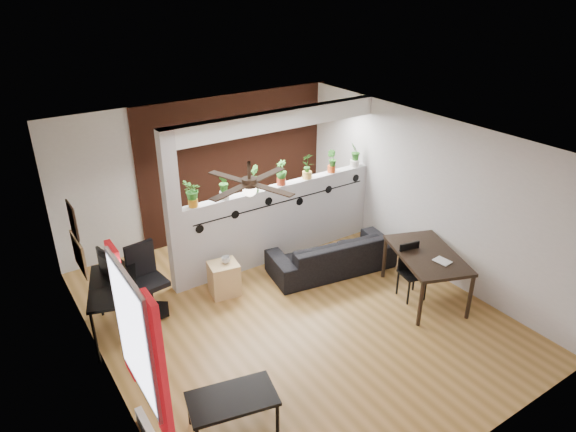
{
  "coord_description": "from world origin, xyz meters",
  "views": [
    {
      "loc": [
        -3.48,
        -5.14,
        4.57
      ],
      "look_at": [
        0.33,
        0.6,
        1.25
      ],
      "focal_mm": 32.0,
      "sensor_mm": 36.0,
      "label": 1
    }
  ],
  "objects": [
    {
      "name": "potted_plant_1",
      "position": [
        -0.25,
        1.5,
        1.58
      ],
      "size": [
        0.22,
        0.25,
        0.43
      ],
      "color": "silver",
      "rests_on": "partition_wall"
    },
    {
      "name": "potted_plant_5",
      "position": [
        1.85,
        1.5,
        1.56
      ],
      "size": [
        0.21,
        0.23,
        0.4
      ],
      "color": "#E14F1A",
      "rests_on": "partition_wall"
    },
    {
      "name": "potted_plant_4",
      "position": [
        1.33,
        1.5,
        1.59
      ],
      "size": [
        0.25,
        0.21,
        0.45
      ],
      "color": "#EDB753",
      "rests_on": "partition_wall"
    },
    {
      "name": "ceiling_fan",
      "position": [
        -0.8,
        -0.3,
        2.31
      ],
      "size": [
        1.19,
        1.19,
        0.43
      ],
      "color": "black",
      "rests_on": "room_shell"
    },
    {
      "name": "potted_plant_2",
      "position": [
        0.27,
        1.5,
        1.58
      ],
      "size": [
        0.27,
        0.29,
        0.44
      ],
      "color": "#3F8731",
      "rests_on": "partition_wall"
    },
    {
      "name": "cube_shelf",
      "position": [
        -0.58,
        1.0,
        0.27
      ],
      "size": [
        0.49,
        0.45,
        0.53
      ],
      "primitive_type": "cube",
      "rotation": [
        0.0,
        0.0,
        -0.16
      ],
      "color": "tan",
      "rests_on": "ground"
    },
    {
      "name": "brick_panel",
      "position": [
        0.8,
        2.97,
        1.3
      ],
      "size": [
        3.9,
        0.05,
        2.6
      ],
      "primitive_type": "cube",
      "color": "#A34A2F",
      "rests_on": "ground"
    },
    {
      "name": "framed_art",
      "position": [
        -2.58,
        0.9,
        1.85
      ],
      "size": [
        0.03,
        0.34,
        0.44
      ],
      "color": "#8C7259",
      "rests_on": "room_shell"
    },
    {
      "name": "ceiling_header",
      "position": [
        0.8,
        1.5,
        2.45
      ],
      "size": [
        3.6,
        0.18,
        0.3
      ],
      "primitive_type": "cube",
      "color": "white",
      "rests_on": "room_shell"
    },
    {
      "name": "book",
      "position": [
        1.83,
        -1.06,
        0.77
      ],
      "size": [
        0.2,
        0.25,
        0.02
      ],
      "primitive_type": "imported",
      "rotation": [
        0.0,
        0.0,
        0.1
      ],
      "color": "gray",
      "rests_on": "dining_table"
    },
    {
      "name": "potted_plant_6",
      "position": [
        2.38,
        1.5,
        1.59
      ],
      "size": [
        0.29,
        0.27,
        0.45
      ],
      "color": "silver",
      "rests_on": "partition_wall"
    },
    {
      "name": "vine_decal",
      "position": [
        0.8,
        1.4,
        1.08
      ],
      "size": [
        3.31,
        0.01,
        0.3
      ],
      "color": "black",
      "rests_on": "partition_wall"
    },
    {
      "name": "window_assembly",
      "position": [
        -2.56,
        -1.2,
        1.51
      ],
      "size": [
        0.09,
        1.3,
        1.55
      ],
      "color": "white",
      "rests_on": "room_shell"
    },
    {
      "name": "cup",
      "position": [
        -0.53,
        1.0,
        0.58
      ],
      "size": [
        0.16,
        0.16,
        0.1
      ],
      "primitive_type": "imported",
      "rotation": [
        0.0,
        0.0,
        0.22
      ],
      "color": "gray",
      "rests_on": "cube_shelf"
    },
    {
      "name": "office_chair",
      "position": [
        -1.72,
        1.17,
        0.47
      ],
      "size": [
        0.56,
        0.56,
        1.07
      ],
      "color": "black",
      "rests_on": "ground"
    },
    {
      "name": "corkboard",
      "position": [
        -2.58,
        0.95,
        1.35
      ],
      "size": [
        0.03,
        0.6,
        0.45
      ],
      "primitive_type": "cube",
      "color": "olive",
      "rests_on": "room_shell"
    },
    {
      "name": "pier_column",
      "position": [
        -1.11,
        1.5,
        1.3
      ],
      "size": [
        0.22,
        0.2,
        2.6
      ],
      "primitive_type": "cube",
      "color": "#BCBCC1",
      "rests_on": "ground"
    },
    {
      "name": "folding_chair",
      "position": [
        1.77,
        -0.6,
        0.52
      ],
      "size": [
        0.42,
        0.42,
        0.87
      ],
      "color": "black",
      "rests_on": "ground"
    },
    {
      "name": "coffee_table",
      "position": [
        -1.71,
        -1.39,
        0.4
      ],
      "size": [
        1.04,
        0.72,
        0.44
      ],
      "color": "black",
      "rests_on": "ground"
    },
    {
      "name": "room_shell",
      "position": [
        0.0,
        0.0,
        1.3
      ],
      "size": [
        6.3,
        7.1,
        2.9
      ],
      "color": "olive",
      "rests_on": "ground"
    },
    {
      "name": "dining_table",
      "position": [
        1.93,
        -0.76,
        0.68
      ],
      "size": [
        1.28,
        1.6,
        0.76
      ],
      "color": "black",
      "rests_on": "ground"
    },
    {
      "name": "partition_wall",
      "position": [
        0.8,
        1.5,
        0.68
      ],
      "size": [
        3.6,
        0.18,
        1.35
      ],
      "primitive_type": "cube",
      "color": "#BCBCC1",
      "rests_on": "ground"
    },
    {
      "name": "potted_plant_3",
      "position": [
        0.8,
        1.5,
        1.57
      ],
      "size": [
        0.2,
        0.24,
        0.42
      ],
      "color": "#AF361C",
      "rests_on": "partition_wall"
    },
    {
      "name": "sofa",
      "position": [
        1.24,
        0.64,
        0.29
      ],
      "size": [
        2.1,
        1.1,
        0.58
      ],
      "primitive_type": "imported",
      "rotation": [
        0.0,
        0.0,
        2.98
      ],
      "color": "black",
      "rests_on": "ground"
    },
    {
      "name": "potted_plant_0",
      "position": [
        -0.78,
        1.5,
        1.57
      ],
      "size": [
        0.26,
        0.27,
        0.42
      ],
      "color": "#C67A17",
      "rests_on": "partition_wall"
    },
    {
      "name": "computer_desk",
      "position": [
        -2.25,
        0.9,
        0.75
      ],
      "size": [
        0.91,
        1.27,
        0.83
      ],
      "color": "black",
      "rests_on": "ground"
    },
    {
      "name": "monitor",
      "position": [
        -2.25,
        1.05,
        0.92
      ],
      "size": [
        0.35,
        0.16,
        0.2
      ],
      "primitive_type": "imported",
      "rotation": [
        0.0,
        0.0,
        1.86
      ],
      "color": "black",
      "rests_on": "computer_desk"
    }
  ]
}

